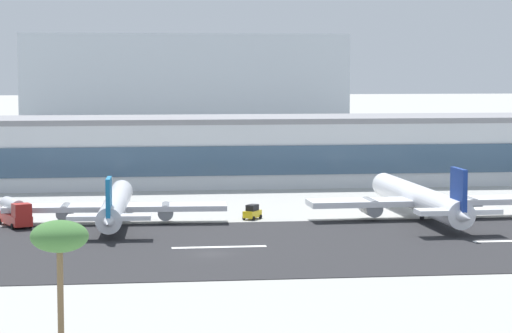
# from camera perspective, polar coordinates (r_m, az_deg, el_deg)

# --- Properties ---
(ground_plane) EXTENTS (1400.00, 1400.00, 0.00)m
(ground_plane) POSITION_cam_1_polar(r_m,az_deg,el_deg) (134.12, -2.36, -4.58)
(ground_plane) COLOR #A8A8A3
(runway_strip) EXTENTS (800.00, 42.83, 0.08)m
(runway_strip) POSITION_cam_1_polar(r_m,az_deg,el_deg) (138.93, -2.53, -4.22)
(runway_strip) COLOR #262628
(runway_strip) RESTS_ON ground_plane
(runway_centreline_dash_4) EXTENTS (12.00, 1.20, 0.01)m
(runway_centreline_dash_4) POSITION_cam_1_polar(r_m,az_deg,el_deg) (139.05, -1.92, -4.19)
(runway_centreline_dash_4) COLOR white
(runway_centreline_dash_4) RESTS_ON runway_strip
(terminal_building) EXTENTS (158.10, 21.27, 13.01)m
(terminal_building) POSITION_cam_1_polar(r_m,az_deg,el_deg) (212.03, -0.87, 0.85)
(terminal_building) COLOR silver
(terminal_building) RESTS_ON ground_plane
(distant_hotel_block) EXTENTS (101.33, 25.18, 32.40)m
(distant_hotel_block) POSITION_cam_1_polar(r_m,az_deg,el_deg) (349.25, -3.72, 4.19)
(distant_hotel_block) COLOR #A8B2BC
(distant_hotel_block) RESTS_ON ground_plane
(airliner_blue_tail_gate_1) EXTENTS (32.42, 39.63, 8.27)m
(airliner_blue_tail_gate_1) POSITION_cam_1_polar(r_m,az_deg,el_deg) (159.99, -7.30, -2.06)
(airliner_blue_tail_gate_1) COLOR silver
(airliner_blue_tail_gate_1) RESTS_ON ground_plane
(airliner_navy_tail_gate_2) EXTENTS (33.97, 44.11, 9.20)m
(airliner_navy_tail_gate_2) POSITION_cam_1_polar(r_m,az_deg,el_deg) (165.22, 8.58, -1.73)
(airliner_navy_tail_gate_2) COLOR white
(airliner_navy_tail_gate_2) RESTS_ON ground_plane
(service_baggage_tug_0) EXTENTS (3.17, 3.54, 2.20)m
(service_baggage_tug_0) POSITION_cam_1_polar(r_m,az_deg,el_deg) (164.07, -0.19, -2.39)
(service_baggage_tug_0) COLOR gold
(service_baggage_tug_0) RESTS_ON ground_plane
(service_fuel_truck_1) EXTENTS (5.61, 8.85, 3.95)m
(service_fuel_truck_1) POSITION_cam_1_polar(r_m,az_deg,el_deg) (160.25, -12.39, -2.34)
(service_fuel_truck_1) COLOR #B2231E
(service_fuel_truck_1) RESTS_ON ground_plane
(palm_tree_0) EXTENTS (4.51, 4.51, 11.11)m
(palm_tree_0) POSITION_cam_1_polar(r_m,az_deg,el_deg) (86.13, -10.15, -3.73)
(palm_tree_0) COLOR brown
(palm_tree_0) RESTS_ON ground_plane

